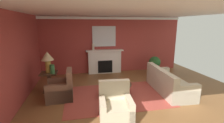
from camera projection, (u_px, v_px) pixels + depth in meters
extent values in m
plane|color=brown|center=(129.00, 98.00, 5.27)|extent=(8.53, 8.53, 0.00)
cube|color=#9E3833|center=(110.00, 45.00, 7.94)|extent=(7.16, 0.12, 2.73)
cube|color=#9E3833|center=(15.00, 60.00, 4.57)|extent=(0.12, 6.74, 2.73)
cube|color=white|center=(128.00, 11.00, 4.93)|extent=(7.16, 6.74, 0.06)
cube|color=white|center=(110.00, 18.00, 7.57)|extent=(7.16, 0.08, 0.12)
cube|color=#993D33|center=(116.00, 96.00, 5.39)|extent=(3.33, 2.22, 0.01)
cube|color=white|center=(105.00, 62.00, 7.87)|extent=(1.60, 0.25, 1.10)
cube|color=black|center=(105.00, 66.00, 7.89)|extent=(0.70, 0.26, 0.60)
cube|color=white|center=(105.00, 50.00, 7.71)|extent=(1.80, 0.35, 0.06)
cube|color=silver|center=(104.00, 36.00, 7.69)|extent=(1.13, 0.04, 0.97)
cube|color=#BCB299|center=(169.00, 85.00, 5.73)|extent=(1.02, 2.15, 0.45)
cube|color=#BCB299|center=(161.00, 75.00, 5.59)|extent=(0.33, 2.11, 0.40)
cube|color=#BCB299|center=(185.00, 94.00, 4.80)|extent=(0.91, 0.25, 0.62)
cube|color=#BCB299|center=(158.00, 75.00, 6.63)|extent=(0.91, 0.25, 0.62)
cube|color=brown|center=(60.00, 92.00, 5.16)|extent=(0.82, 0.82, 0.44)
cube|color=brown|center=(69.00, 78.00, 5.13)|extent=(0.18, 0.80, 0.51)
cube|color=brown|center=(61.00, 86.00, 5.46)|extent=(0.80, 0.16, 0.60)
cube|color=brown|center=(59.00, 94.00, 4.83)|extent=(0.80, 0.16, 0.60)
cube|color=#C1B293|center=(116.00, 112.00, 4.00)|extent=(0.87, 0.87, 0.44)
cube|color=#C1B293|center=(114.00, 89.00, 4.20)|extent=(0.81, 0.23, 0.51)
cube|color=#C1B293|center=(102.00, 110.00, 3.95)|extent=(0.21, 0.81, 0.60)
cube|color=#C1B293|center=(129.00, 108.00, 4.02)|extent=(0.21, 0.81, 0.60)
cylinder|color=#3D2D1E|center=(116.00, 84.00, 5.29)|extent=(1.00, 1.00, 0.04)
cylinder|color=#3D2D1E|center=(116.00, 90.00, 5.34)|extent=(0.12, 0.12, 0.41)
cylinder|color=#3D2D1E|center=(116.00, 96.00, 5.39)|extent=(0.56, 0.56, 0.03)
cube|color=#3D2D1E|center=(49.00, 73.00, 5.65)|extent=(0.56, 0.56, 0.04)
cube|color=#3D2D1E|center=(50.00, 82.00, 5.73)|extent=(0.10, 0.10, 0.66)
cube|color=#3D2D1E|center=(50.00, 90.00, 5.80)|extent=(0.45, 0.45, 0.04)
cylinder|color=#B28E38|center=(48.00, 66.00, 5.60)|extent=(0.18, 0.18, 0.45)
cone|color=#C6B284|center=(47.00, 56.00, 5.51)|extent=(0.44, 0.44, 0.30)
cylinder|color=beige|center=(93.00, 47.00, 7.53)|extent=(0.12, 0.12, 0.31)
cylinder|color=#33703D|center=(52.00, 69.00, 5.53)|extent=(0.15, 0.15, 0.31)
cube|color=tan|center=(115.00, 82.00, 5.38)|extent=(0.28, 0.20, 0.03)
cylinder|color=#BCB29E|center=(154.00, 70.00, 7.93)|extent=(0.32, 0.32, 0.30)
sphere|color=#28602D|center=(155.00, 62.00, 7.84)|extent=(0.56, 0.56, 0.56)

